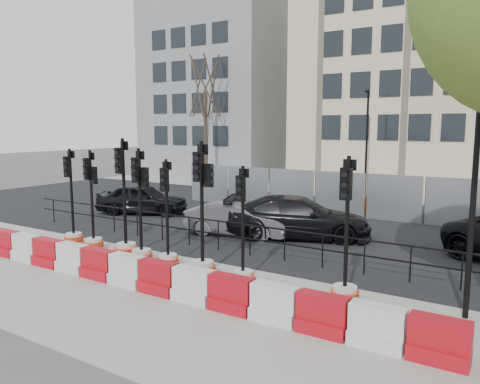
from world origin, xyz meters
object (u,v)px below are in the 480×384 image
Objects in this scene: traffic_signal_a at (73,225)px; traffic_signal_d at (141,236)px; car_c at (298,217)px; traffic_signal_h at (345,274)px; car_a at (143,199)px; lamp_post_near at (476,166)px.

traffic_signal_d is (3.53, -0.38, 0.13)m from traffic_signal_a.
traffic_signal_a reaches higher than car_c.
traffic_signal_h is at bearing -1.51° from traffic_signal_d.
traffic_signal_h reaches higher than traffic_signal_a.
traffic_signal_a is 0.97× the size of traffic_signal_d.
car_a is 0.79× the size of car_c.
traffic_signal_a is at bearing 171.18° from traffic_signal_d.
car_a is (-11.70, 5.68, 0.00)m from traffic_signal_h.
car_a is at bearing 159.93° from lamp_post_near.
traffic_signal_h is (6.16, 0.13, -0.11)m from traffic_signal_d.
traffic_signal_a is 0.74× the size of car_a.
car_a is at bearing 65.38° from car_c.
car_c is at bearing -117.60° from car_a.
traffic_signal_d is 0.76× the size of car_a.
lamp_post_near is 15.27m from car_a.
traffic_signal_h reaches higher than car_a.
traffic_signal_d reaches higher than car_c.
lamp_post_near is at bearing -149.30° from car_c.
traffic_signal_a is (-12.14, -0.27, -2.55)m from lamp_post_near.
lamp_post_near reaches higher than traffic_signal_a.
traffic_signal_h is 13.00m from car_a.
lamp_post_near is 1.07× the size of car_c.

